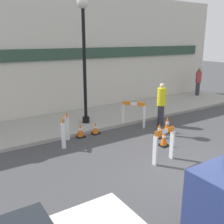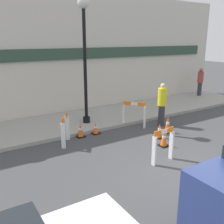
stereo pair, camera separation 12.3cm
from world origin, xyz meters
TOP-DOWN VIEW (x-y plane):
  - ground_plane at (0.00, 0.00)m, footprint 60.00×60.00m
  - sidewalk_slab at (0.00, 5.98)m, footprint 18.00×2.96m
  - storefront_facade at (0.00, 7.54)m, footprint 18.00×0.22m
  - streetlamp_post at (-0.58, 5.47)m, footprint 0.44×0.44m
  - barricade_0 at (0.96, 4.27)m, footprint 0.66×0.83m
  - barricade_1 at (-2.08, 4.08)m, footprint 0.56×0.74m
  - barricade_2 at (-0.22, 1.31)m, footprint 0.79×0.19m
  - traffic_cone_0 at (1.01, 2.80)m, footprint 0.30×0.30m
  - traffic_cone_1 at (0.62, 2.15)m, footprint 0.30×0.30m
  - traffic_cone_2 at (-0.74, 4.40)m, footprint 0.30×0.30m
  - traffic_cone_3 at (-1.37, 4.40)m, footprint 0.30×0.30m
  - traffic_cone_4 at (1.64, 3.04)m, footprint 0.30×0.30m
  - person_worker at (2.04, 3.84)m, footprint 0.44×0.44m
  - person_pedestrian at (7.60, 6.56)m, footprint 0.47×0.47m

SIDE VIEW (x-z plane):
  - ground_plane at x=0.00m, z-range 0.00..0.00m
  - sidewalk_slab at x=0.00m, z-range 0.00..0.13m
  - traffic_cone_2 at x=-0.74m, z-range -0.01..0.44m
  - traffic_cone_3 at x=-1.37m, z-range -0.01..0.52m
  - traffic_cone_0 at x=1.01m, z-range -0.01..0.54m
  - traffic_cone_1 at x=0.62m, z-range -0.01..0.54m
  - traffic_cone_4 at x=1.64m, z-range -0.01..0.65m
  - barricade_1 at x=-2.08m, z-range 0.04..1.04m
  - barricade_2 at x=-0.22m, z-range 0.03..1.05m
  - barricade_0 at x=0.96m, z-range 0.05..1.10m
  - person_worker at x=2.04m, z-range 0.06..1.82m
  - person_pedestrian at x=7.60m, z-range 0.19..1.84m
  - storefront_facade at x=0.00m, z-range 0.00..5.50m
  - streetlamp_post at x=-0.58m, z-range 0.84..5.67m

